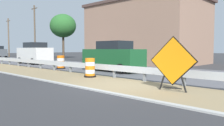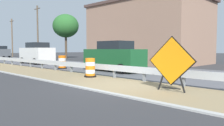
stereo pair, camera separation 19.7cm
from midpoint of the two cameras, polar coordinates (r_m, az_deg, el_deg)
The scene contains 16 objects.
ground_plane at distance 9.51m, azimuth 0.09°, elevation -5.92°, with size 160.00×160.00×0.00m, color #333335.
median_dirt_strip at distance 9.86m, azimuth 1.99°, elevation -5.57°, with size 3.35×120.00×0.01m, color #8E7A56.
far_lane_asphalt at distance 14.63m, azimuth 17.16°, elevation -2.71°, with size 8.17×120.00×0.00m, color #56565B.
curb_near_edge at distance 8.63m, azimuth -5.90°, elevation -6.90°, with size 0.20×120.00×0.11m, color #ADADA8.
guardrail_median at distance 12.10m, azimuth -0.11°, elevation -1.40°, with size 0.18×50.60×0.71m.
warning_sign_diamond at distance 8.53m, azimuth 14.68°, elevation 0.13°, with size 0.21×1.84×2.07m.
traffic_barrel_nearest at distance 12.52m, azimuth -6.12°, elevation -1.42°, with size 0.68×0.68×1.06m.
traffic_barrel_close at distance 18.20m, azimuth -13.33°, elevation 0.06°, with size 0.74×0.74×1.05m.
car_lead_far_lane at distance 25.08m, azimuth -19.47°, elevation 2.40°, with size 2.16×4.49×2.26m.
car_trailing_far_lane at distance 15.61m, azimuth -0.17°, elevation 1.73°, with size 2.02×4.74×2.12m.
car_distant_a at distance 32.19m, azimuth -18.57°, elevation 2.55°, with size 2.30×4.70×2.15m.
roadside_shop_near at distance 25.22m, azimuth 8.45°, elevation 7.63°, with size 8.11×12.46×6.68m.
utility_pole_near at distance 23.31m, azimuth 2.02°, elevation 9.44°, with size 0.24×1.80×7.56m.
utility_pole_mid at distance 38.02m, azimuth -19.35°, elevation 7.71°, with size 0.24×1.80×8.50m.
utility_pole_far at distance 48.73m, azimuth -25.11°, elevation 6.08°, with size 0.24×1.80×7.57m.
tree_roadside at distance 37.42m, azimuth -12.61°, elevation 9.27°, with size 4.21×4.21×7.22m.
Camera 1 is at (-6.87, -6.39, 1.58)m, focal length 35.63 mm.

